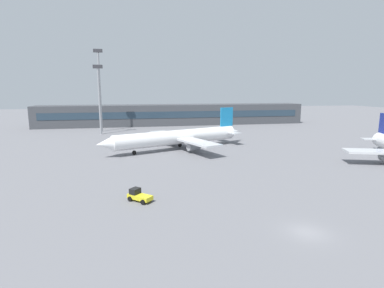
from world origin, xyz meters
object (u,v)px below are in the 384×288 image
Objects in this scene: floodlight_tower_west at (99,94)px; floodlight_tower_east at (100,85)px; airplane_mid at (177,137)px; baggage_tug_yellow at (139,196)px.

floodlight_tower_east is at bearing 93.23° from floodlight_tower_west.
airplane_mid is 11.09× the size of baggage_tug_yellow.
airplane_mid is at bearing -55.43° from floodlight_tower_west.
floodlight_tower_east is (-0.43, 7.57, 3.15)m from floodlight_tower_west.
floodlight_tower_west is 0.80× the size of floodlight_tower_east.
baggage_tug_yellow is 0.15× the size of floodlight_tower_west.
floodlight_tower_west is 8.21m from floodlight_tower_east.
airplane_mid is 37.74m from baggage_tug_yellow.
floodlight_tower_west is (-22.45, 32.58, 10.72)m from airplane_mid.
floodlight_tower_east reaches higher than baggage_tug_yellow.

